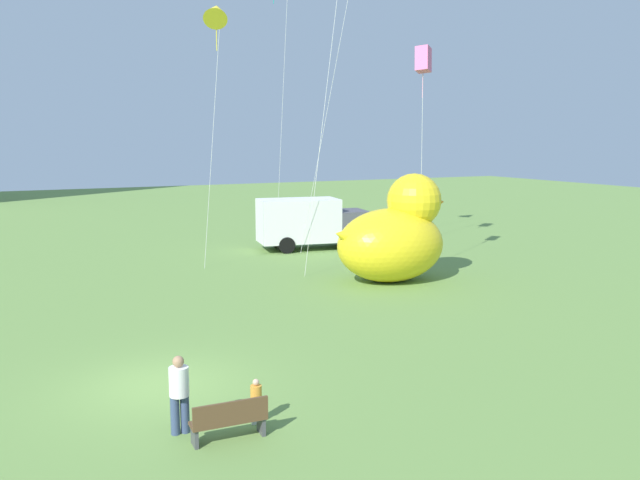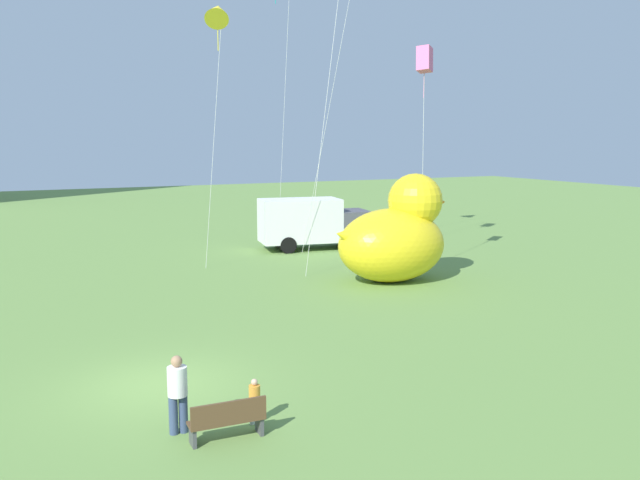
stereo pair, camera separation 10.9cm
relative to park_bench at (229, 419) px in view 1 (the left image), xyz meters
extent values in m
plane|color=olive|center=(-0.62, 3.79, -0.47)|extent=(140.00, 140.00, 0.00)
cube|color=brown|center=(0.00, 0.08, -0.05)|extent=(1.61, 0.50, 0.06)
cube|color=brown|center=(0.00, -0.12, 0.20)|extent=(1.59, 0.11, 0.45)
cube|color=#47474C|center=(-0.71, 0.10, -0.28)|extent=(0.09, 0.37, 0.39)
cube|color=#47474C|center=(0.72, 0.05, -0.28)|extent=(0.09, 0.37, 0.39)
cylinder|color=#38476B|center=(-0.93, 0.81, -0.05)|extent=(0.19, 0.19, 0.84)
cylinder|color=#38476B|center=(-0.72, 0.81, -0.05)|extent=(0.19, 0.19, 0.84)
cylinder|color=white|center=(-0.83, 0.81, 0.68)|extent=(0.42, 0.42, 0.63)
sphere|color=#A87C5B|center=(-0.83, 0.81, 1.12)|extent=(0.24, 0.24, 0.24)
cylinder|color=silver|center=(0.73, 0.55, -0.22)|extent=(0.12, 0.12, 0.50)
cylinder|color=silver|center=(0.86, 0.55, -0.22)|extent=(0.12, 0.12, 0.50)
cylinder|color=gold|center=(0.80, 0.55, 0.22)|extent=(0.25, 0.25, 0.38)
sphere|color=#D8AD8C|center=(0.80, 0.55, 0.48)|extent=(0.15, 0.15, 0.15)
ellipsoid|color=yellow|center=(11.29, 11.80, 1.13)|extent=(4.91, 3.63, 3.20)
sphere|color=yellow|center=(12.46, 11.80, 3.02)|extent=(2.39, 2.39, 2.39)
cone|color=orange|center=(13.54, 11.80, 2.90)|extent=(1.08, 1.08, 1.08)
cone|color=yellow|center=(9.15, 11.80, 1.66)|extent=(1.47, 1.28, 1.54)
cube|color=white|center=(11.12, 21.20, 1.18)|extent=(4.72, 2.98, 2.40)
cube|color=#4C4C56|center=(14.15, 20.71, 0.82)|extent=(2.06, 2.55, 1.68)
cylinder|color=black|center=(13.95, 20.74, -0.02)|extent=(1.27, 2.51, 0.90)
cylinder|color=black|center=(10.19, 21.36, -0.02)|extent=(1.27, 2.51, 0.90)
cylinder|color=silver|center=(5.38, 18.35, 5.46)|extent=(1.19, 0.32, 11.86)
cone|color=yellow|center=(5.53, 17.76, 11.39)|extent=(1.62, 1.86, 1.55)
cylinder|color=yellow|center=(5.53, 17.76, 10.49)|extent=(0.04, 0.04, 1.60)
cylinder|color=silver|center=(13.71, 13.09, 4.39)|extent=(0.12, 0.03, 9.72)
cube|color=pink|center=(13.71, 13.14, 9.24)|extent=(0.95, 1.02, 1.23)
cylinder|color=pink|center=(13.71, 13.14, 8.34)|extent=(0.04, 0.04, 1.60)
cylinder|color=silver|center=(12.00, 18.61, 8.97)|extent=(2.57, 2.91, 18.90)
cylinder|color=silver|center=(9.61, 14.63, 8.10)|extent=(2.52, 0.51, 17.14)
cylinder|color=silver|center=(12.07, 25.63, 7.40)|extent=(0.45, 1.20, 15.74)
camera|label=1|loc=(-4.05, -12.51, 5.76)|focal=37.39mm
camera|label=2|loc=(-3.95, -12.56, 5.76)|focal=37.39mm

